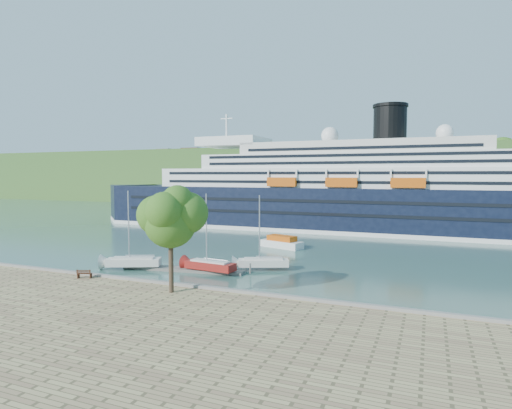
% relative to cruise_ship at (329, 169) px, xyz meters
% --- Properties ---
extents(ground, '(400.00, 400.00, 0.00)m').
position_rel_cruise_ship_xyz_m(ground, '(-7.43, -59.41, -14.04)').
color(ground, '#31574F').
rests_on(ground, ground).
extents(far_hillside, '(400.00, 50.00, 24.00)m').
position_rel_cruise_ship_xyz_m(far_hillside, '(-7.43, 85.59, -2.04)').
color(far_hillside, '#325A24').
rests_on(far_hillside, ground).
extents(quay_coping, '(220.00, 0.50, 0.30)m').
position_rel_cruise_ship_xyz_m(quay_coping, '(-7.43, -59.61, -12.89)').
color(quay_coping, slate).
rests_on(quay_coping, promenade).
extents(cruise_ship, '(125.05, 18.32, 28.08)m').
position_rel_cruise_ship_xyz_m(cruise_ship, '(0.00, 0.00, 0.00)').
color(cruise_ship, black).
rests_on(cruise_ship, ground).
extents(park_bench, '(1.86, 1.29, 1.10)m').
position_rel_cruise_ship_xyz_m(park_bench, '(-14.49, -60.84, -12.49)').
color(park_bench, '#492615').
rests_on(park_bench, promenade).
extents(promenade_tree, '(7.01, 7.01, 11.61)m').
position_rel_cruise_ship_xyz_m(promenade_tree, '(-2.01, -62.08, -7.23)').
color(promenade_tree, '#2A5C18').
rests_on(promenade_tree, promenade).
extents(floating_pontoon, '(16.82, 4.18, 0.37)m').
position_rel_cruise_ship_xyz_m(floating_pontoon, '(-8.45, -49.61, -13.85)').
color(floating_pontoon, gray).
rests_on(floating_pontoon, ground).
extents(sailboat_white_near, '(8.09, 5.12, 10.16)m').
position_rel_cruise_ship_xyz_m(sailboat_white_near, '(-15.01, -51.53, -8.96)').
color(sailboat_white_near, silver).
rests_on(sailboat_white_near, ground).
extents(sailboat_red, '(7.83, 2.98, 9.86)m').
position_rel_cruise_ship_xyz_m(sailboat_red, '(-4.43, -49.52, -9.11)').
color(sailboat_red, maroon).
rests_on(sailboat_red, ground).
extents(sailboat_white_far, '(7.62, 4.89, 9.59)m').
position_rel_cruise_ship_xyz_m(sailboat_white_far, '(1.23, -45.04, -9.24)').
color(sailboat_white_far, silver).
rests_on(sailboat_white_far, ground).
extents(tender_launch, '(8.19, 4.98, 2.14)m').
position_rel_cruise_ship_xyz_m(tender_launch, '(-2.16, -27.42, -12.97)').
color(tender_launch, '#C34D0B').
rests_on(tender_launch, ground).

